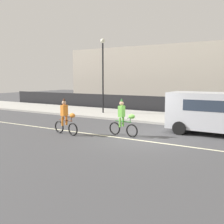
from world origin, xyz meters
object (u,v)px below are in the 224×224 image
parade_cyclist_orange (66,119)px  parade_cyclist_lime (123,120)px  street_lamp_post (103,65)px  parked_van_silver (220,110)px

parade_cyclist_orange → parade_cyclist_lime: size_ratio=1.00×
parade_cyclist_lime → street_lamp_post: size_ratio=0.33×
parked_van_silver → street_lamp_post: bearing=159.7°
street_lamp_post → parade_cyclist_orange: bearing=-71.6°
parked_van_silver → street_lamp_post: street_lamp_post is taller
parade_cyclist_orange → parked_van_silver: parked_van_silver is taller
parked_van_silver → street_lamp_post: 10.34m
street_lamp_post → parade_cyclist_lime: bearing=-49.9°
street_lamp_post → parked_van_silver: bearing=-20.3°
parade_cyclist_orange → street_lamp_post: bearing=108.4°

